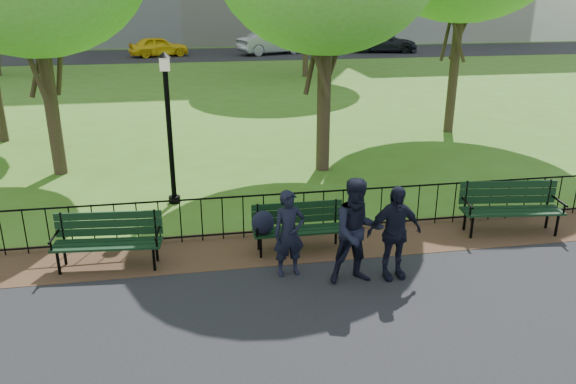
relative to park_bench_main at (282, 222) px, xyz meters
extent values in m
plane|color=#40621A|center=(0.76, -1.24, -0.61)|extent=(120.00, 120.00, 0.00)
cube|color=#3D2519|center=(0.76, 0.26, -0.60)|extent=(60.00, 1.60, 0.01)
cube|color=black|center=(0.76, 33.76, -0.61)|extent=(70.00, 9.00, 0.01)
cylinder|color=black|center=(0.76, 0.76, 0.27)|extent=(24.00, 0.04, 0.04)
cylinder|color=black|center=(0.76, 0.76, -0.49)|extent=(24.00, 0.04, 0.04)
cylinder|color=black|center=(0.76, 0.76, -0.16)|extent=(0.02, 0.02, 0.90)
cube|color=black|center=(0.32, -0.01, -0.18)|extent=(1.72, 0.47, 0.04)
cube|color=black|center=(0.33, 0.24, 0.15)|extent=(1.72, 0.05, 0.43)
cylinder|color=black|center=(-0.42, -0.18, -0.40)|extent=(0.05, 0.05, 0.43)
cylinder|color=black|center=(1.07, -0.19, -0.40)|extent=(0.05, 0.05, 0.43)
cylinder|color=black|center=(-0.42, 0.17, -0.40)|extent=(0.05, 0.05, 0.43)
cylinder|color=black|center=(1.07, 0.15, -0.40)|extent=(0.05, 0.05, 0.43)
cylinder|color=black|center=(-0.49, -0.01, -0.01)|extent=(0.04, 0.53, 0.04)
cylinder|color=black|center=(1.13, -0.02, -0.01)|extent=(0.04, 0.53, 0.04)
ellipsoid|color=black|center=(-0.37, -0.10, 0.06)|extent=(0.41, 0.29, 0.45)
cube|color=black|center=(-3.09, -0.09, -0.15)|extent=(1.89, 0.66, 0.04)
cube|color=black|center=(-3.06, 0.18, 0.21)|extent=(1.85, 0.20, 0.46)
cylinder|color=black|center=(-3.90, -0.20, -0.38)|extent=(0.05, 0.05, 0.46)
cylinder|color=black|center=(-2.30, -0.34, -0.38)|extent=(0.05, 0.05, 0.46)
cylinder|color=black|center=(-3.87, 0.17, -0.38)|extent=(0.05, 0.05, 0.46)
cylinder|color=black|center=(-2.27, 0.03, -0.38)|extent=(0.05, 0.05, 0.46)
cylinder|color=black|center=(-3.96, -0.01, 0.04)|extent=(0.09, 0.58, 0.04)
cylinder|color=black|center=(-2.22, -0.17, 0.04)|extent=(0.09, 0.58, 0.04)
cube|color=black|center=(4.62, 0.03, -0.12)|extent=(2.02, 0.76, 0.04)
cube|color=black|center=(4.66, 0.32, 0.26)|extent=(1.96, 0.28, 0.49)
cylinder|color=black|center=(3.75, -0.05, -0.37)|extent=(0.05, 0.05, 0.49)
cylinder|color=black|center=(5.44, -0.27, -0.37)|extent=(0.05, 0.05, 0.49)
cylinder|color=black|center=(3.80, 0.34, -0.37)|extent=(0.05, 0.05, 0.49)
cylinder|color=black|center=(5.49, 0.12, -0.37)|extent=(0.05, 0.05, 0.49)
cylinder|color=black|center=(3.70, 0.15, 0.08)|extent=(0.12, 0.61, 0.04)
cylinder|color=black|center=(5.54, -0.08, 0.08)|extent=(0.12, 0.61, 0.04)
cylinder|color=black|center=(-2.00, 3.00, -0.54)|extent=(0.27, 0.27, 0.15)
cylinder|color=black|center=(-2.00, 3.00, 0.91)|extent=(0.11, 0.11, 3.04)
cube|color=beige|center=(-2.00, 3.00, 2.53)|extent=(0.21, 0.21, 0.29)
cone|color=black|center=(-2.00, 3.00, 2.72)|extent=(0.30, 0.30, 0.11)
cylinder|color=#2D2116|center=(-5.01, 5.74, 1.03)|extent=(0.34, 0.34, 3.29)
cylinder|color=#2D2116|center=(1.93, 4.85, 1.05)|extent=(0.35, 0.35, 3.32)
cylinder|color=#2D2116|center=(7.19, 8.27, 1.34)|extent=(0.31, 0.31, 3.90)
cylinder|color=#2D2116|center=(4.98, 21.68, 1.64)|extent=(0.32, 0.32, 4.51)
imported|color=black|center=(-0.02, -0.86, 0.15)|extent=(0.59, 0.42, 1.51)
imported|color=black|center=(1.03, -1.30, 0.30)|extent=(0.89, 0.48, 1.81)
imported|color=black|center=(1.68, -1.25, 0.22)|extent=(0.98, 0.46, 1.63)
imported|color=yellow|center=(-3.41, 33.02, 0.11)|extent=(4.45, 2.71, 1.41)
imported|color=#A0A3A7|center=(4.79, 33.09, 0.24)|extent=(5.37, 3.43, 1.67)
imported|color=black|center=(13.38, 32.97, 0.16)|extent=(5.57, 3.19, 1.52)
camera|label=1|loc=(-1.56, -9.32, 4.02)|focal=35.00mm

